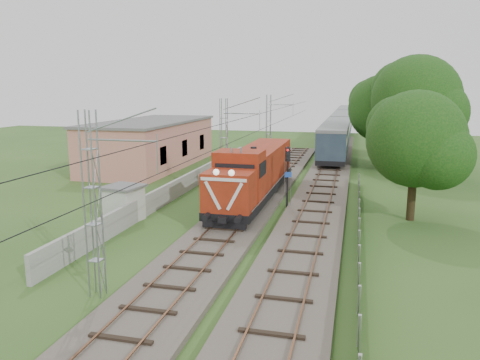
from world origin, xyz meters
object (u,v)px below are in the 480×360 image
(coach_rake, at_px, (342,122))
(signal_post, at_px, (288,167))
(locomotive, at_px, (255,172))
(relay_hut, at_px, (124,203))

(coach_rake, distance_m, signal_post, 52.75)
(locomotive, relative_size, signal_post, 3.87)
(locomotive, relative_size, relay_hut, 6.69)
(locomotive, height_order, coach_rake, locomotive)
(coach_rake, bearing_deg, relay_hut, -102.00)
(coach_rake, xyz_separation_m, relay_hut, (-12.40, -58.35, -1.45))
(signal_post, bearing_deg, relay_hut, -151.10)
(signal_post, height_order, relay_hut, signal_post)
(locomotive, distance_m, relay_hut, 10.55)
(locomotive, xyz_separation_m, signal_post, (2.83, -1.79, 0.87))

